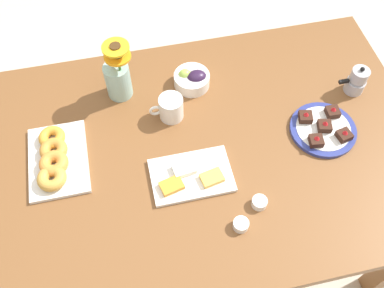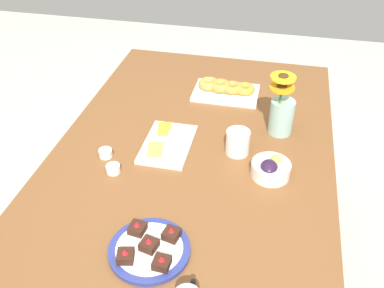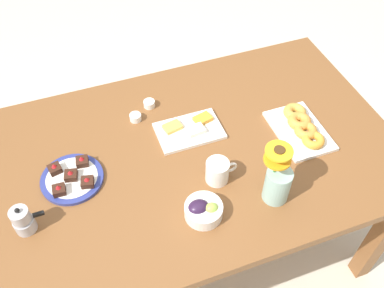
{
  "view_description": "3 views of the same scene",
  "coord_description": "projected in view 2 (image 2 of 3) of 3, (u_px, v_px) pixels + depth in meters",
  "views": [
    {
      "loc": [
        0.16,
        0.74,
        1.96
      ],
      "look_at": [
        0.0,
        0.0,
        0.78
      ],
      "focal_mm": 40.0,
      "sensor_mm": 36.0,
      "label": 1
    },
    {
      "loc": [
        -1.18,
        -0.26,
        1.69
      ],
      "look_at": [
        0.0,
        0.0,
        0.78
      ],
      "focal_mm": 40.0,
      "sensor_mm": 36.0,
      "label": 2
    },
    {
      "loc": [
        -0.37,
        -1.0,
        2.0
      ],
      "look_at": [
        0.0,
        0.0,
        0.78
      ],
      "focal_mm": 40.0,
      "sensor_mm": 36.0,
      "label": 3
    }
  ],
  "objects": [
    {
      "name": "jam_cup_berry",
      "position": [
        113.0,
        169.0,
        1.44
      ],
      "size": [
        0.05,
        0.05,
        0.03
      ],
      "color": "white",
      "rests_on": "dining_table"
    },
    {
      "name": "croissant_platter",
      "position": [
        225.0,
        89.0,
        1.86
      ],
      "size": [
        0.19,
        0.28,
        0.05
      ],
      "color": "white",
      "rests_on": "dining_table"
    },
    {
      "name": "grape_bowl",
      "position": [
        271.0,
        169.0,
        1.42
      ],
      "size": [
        0.13,
        0.13,
        0.07
      ],
      "color": "white",
      "rests_on": "dining_table"
    },
    {
      "name": "ground_plane",
      "position": [
        192.0,
        278.0,
        1.98
      ],
      "size": [
        6.0,
        6.0,
        0.0
      ],
      "primitive_type": "plane",
      "color": "beige"
    },
    {
      "name": "cheese_platter",
      "position": [
        167.0,
        143.0,
        1.57
      ],
      "size": [
        0.26,
        0.17,
        0.03
      ],
      "color": "white",
      "rests_on": "dining_table"
    },
    {
      "name": "jam_cup_honey",
      "position": [
        106.0,
        153.0,
        1.51
      ],
      "size": [
        0.05,
        0.05,
        0.03
      ],
      "color": "white",
      "rests_on": "dining_table"
    },
    {
      "name": "coffee_mug",
      "position": [
        238.0,
        142.0,
        1.51
      ],
      "size": [
        0.12,
        0.08,
        0.09
      ],
      "color": "white",
      "rests_on": "dining_table"
    },
    {
      "name": "dessert_plate",
      "position": [
        149.0,
        249.0,
        1.17
      ],
      "size": [
        0.23,
        0.23,
        0.05
      ],
      "color": "navy",
      "rests_on": "dining_table"
    },
    {
      "name": "flower_vase",
      "position": [
        281.0,
        113.0,
        1.59
      ],
      "size": [
        0.11,
        0.1,
        0.25
      ],
      "color": "#99C1B7",
      "rests_on": "dining_table"
    },
    {
      "name": "dining_table",
      "position": [
        192.0,
        171.0,
        1.59
      ],
      "size": [
        1.6,
        1.0,
        0.74
      ],
      "color": "brown",
      "rests_on": "ground_plane"
    }
  ]
}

